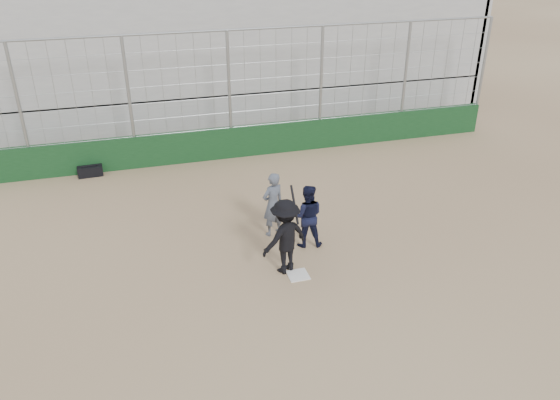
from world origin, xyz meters
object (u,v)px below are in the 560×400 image
object	(u,v)px
catcher_crouched	(307,226)
umpire	(273,207)
equipment_bag	(90,171)
batter_at_plate	(285,237)

from	to	relation	value
catcher_crouched	umpire	size ratio (longest dim) A/B	0.73
catcher_crouched	equipment_bag	distance (m)	7.47
batter_at_plate	catcher_crouched	size ratio (longest dim) A/B	1.74
umpire	equipment_bag	world-z (taller)	umpire
catcher_crouched	equipment_bag	xyz separation A→B (m)	(-4.96, 5.58, -0.38)
batter_at_plate	catcher_crouched	world-z (taller)	batter_at_plate
batter_at_plate	equipment_bag	size ratio (longest dim) A/B	2.54
catcher_crouched	umpire	bearing A→B (deg)	128.74
equipment_bag	umpire	bearing A→B (deg)	-47.94
batter_at_plate	umpire	xyz separation A→B (m)	(0.17, 1.59, -0.13)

